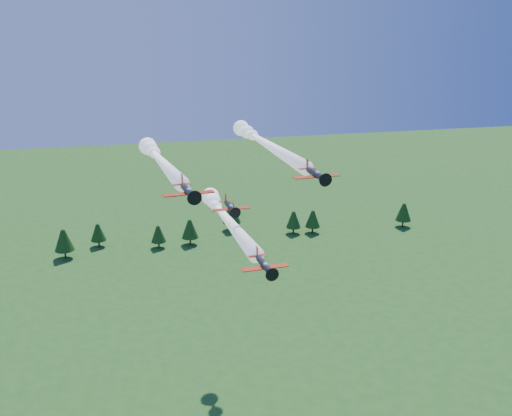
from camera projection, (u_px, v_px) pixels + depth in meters
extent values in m
cylinder|color=black|center=(264.00, 265.00, 84.72)|extent=(1.22, 5.29, 0.97)
cone|color=black|center=(271.00, 273.00, 81.93)|extent=(1.01, 0.92, 0.97)
cone|color=black|center=(272.00, 274.00, 81.39)|extent=(0.45, 0.46, 0.43)
cylinder|color=black|center=(272.00, 275.00, 81.24)|extent=(2.04, 0.14, 2.04)
cube|color=red|center=(265.00, 268.00, 84.45)|extent=(7.25, 1.66, 0.12)
cube|color=red|center=(257.00, 256.00, 87.85)|extent=(2.85, 0.96, 0.07)
cube|color=red|center=(257.00, 251.00, 87.70)|extent=(0.13, 0.93, 1.41)
ellipsoid|color=#97BBEA|center=(266.00, 264.00, 83.80)|extent=(0.75, 1.20, 0.61)
sphere|color=white|center=(217.00, 207.00, 112.28)|extent=(2.30, 2.30, 2.30)
sphere|color=white|center=(213.00, 201.00, 115.68)|extent=(3.00, 3.00, 3.00)
sphere|color=white|center=(209.00, 197.00, 119.08)|extent=(3.70, 3.70, 3.70)
cylinder|color=black|center=(188.00, 191.00, 87.81)|extent=(1.63, 5.91, 1.08)
cone|color=black|center=(193.00, 197.00, 84.75)|extent=(1.17, 1.07, 1.08)
cone|color=black|center=(194.00, 198.00, 84.17)|extent=(0.52, 0.53, 0.48)
cylinder|color=black|center=(195.00, 198.00, 84.01)|extent=(2.26, 0.26, 2.27)
cube|color=red|center=(189.00, 194.00, 87.52)|extent=(8.09, 2.21, 0.13)
cube|color=red|center=(182.00, 184.00, 91.23)|extent=(3.20, 1.21, 0.08)
cube|color=red|center=(182.00, 179.00, 91.07)|extent=(0.19, 1.03, 1.57)
ellipsoid|color=#97BBEA|center=(189.00, 190.00, 86.80)|extent=(0.90, 1.36, 0.67)
sphere|color=white|center=(153.00, 153.00, 114.71)|extent=(2.30, 2.30, 2.30)
sphere|color=white|center=(150.00, 149.00, 117.97)|extent=(3.00, 3.00, 3.00)
sphere|color=white|center=(147.00, 146.00, 121.23)|extent=(3.70, 3.70, 3.70)
cylinder|color=black|center=(316.00, 174.00, 92.50)|extent=(1.26, 5.66, 1.04)
cone|color=black|center=(324.00, 179.00, 89.50)|extent=(1.08, 0.98, 1.04)
cone|color=black|center=(325.00, 180.00, 88.93)|extent=(0.48, 0.49, 0.46)
cylinder|color=black|center=(326.00, 180.00, 88.77)|extent=(2.19, 0.13, 2.19)
cube|color=red|center=(316.00, 176.00, 92.22)|extent=(7.76, 1.70, 0.12)
cube|color=red|center=(307.00, 168.00, 95.86)|extent=(3.05, 1.00, 0.07)
cube|color=red|center=(307.00, 164.00, 95.70)|extent=(0.13, 0.99, 1.51)
ellipsoid|color=#97BBEA|center=(318.00, 173.00, 91.51)|extent=(0.80, 1.28, 0.65)
sphere|color=white|center=(253.00, 136.00, 125.69)|extent=(2.30, 2.30, 2.30)
sphere|color=white|center=(247.00, 132.00, 129.85)|extent=(3.00, 3.00, 3.00)
sphere|color=white|center=(242.00, 129.00, 134.00)|extent=(3.70, 3.70, 3.70)
cylinder|color=black|center=(230.00, 207.00, 98.74)|extent=(1.11, 4.90, 0.90)
cone|color=black|center=(234.00, 211.00, 96.15)|extent=(0.93, 0.85, 0.90)
cone|color=black|center=(235.00, 212.00, 95.66)|extent=(0.41, 0.42, 0.40)
cylinder|color=black|center=(235.00, 213.00, 95.52)|extent=(1.89, 0.12, 1.89)
cube|color=red|center=(231.00, 209.00, 98.50)|extent=(6.71, 1.50, 0.11)
cube|color=red|center=(226.00, 201.00, 101.65)|extent=(2.64, 0.88, 0.06)
cube|color=red|center=(226.00, 197.00, 101.51)|extent=(0.12, 0.86, 1.31)
ellipsoid|color=#97BBEA|center=(231.00, 206.00, 97.90)|extent=(0.69, 1.11, 0.56)
cylinder|color=#382314|center=(159.00, 245.00, 200.08)|extent=(0.60, 0.60, 2.26)
cone|color=black|center=(158.00, 234.00, 198.86)|extent=(5.17, 5.17, 5.82)
cylinder|color=#382314|center=(293.00, 230.00, 214.01)|extent=(0.60, 0.60, 2.41)
cone|color=black|center=(294.00, 219.00, 212.71)|extent=(5.51, 5.51, 6.20)
cylinder|color=#382314|center=(403.00, 223.00, 221.28)|extent=(0.60, 0.60, 2.63)
cone|color=black|center=(404.00, 212.00, 219.86)|extent=(6.01, 6.01, 6.76)
cylinder|color=#382314|center=(232.00, 226.00, 217.47)|extent=(0.60, 0.60, 3.00)
cone|color=black|center=(232.00, 213.00, 215.86)|extent=(6.85, 6.85, 7.70)
cylinder|color=#382314|center=(65.00, 254.00, 190.88)|extent=(0.60, 0.60, 2.83)
cone|color=black|center=(64.00, 240.00, 189.36)|extent=(6.46, 6.46, 7.27)
cylinder|color=#382314|center=(99.00, 243.00, 201.05)|extent=(0.60, 0.60, 2.35)
cone|color=black|center=(98.00, 232.00, 199.79)|extent=(5.37, 5.37, 6.05)
cylinder|color=#382314|center=(312.00, 230.00, 214.61)|extent=(0.60, 0.60, 2.45)
cone|color=black|center=(313.00, 219.00, 213.29)|extent=(5.60, 5.60, 6.31)
cylinder|color=#382314|center=(190.00, 241.00, 203.04)|extent=(0.60, 0.60, 2.59)
cone|color=black|center=(190.00, 229.00, 201.65)|extent=(5.92, 5.92, 6.66)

